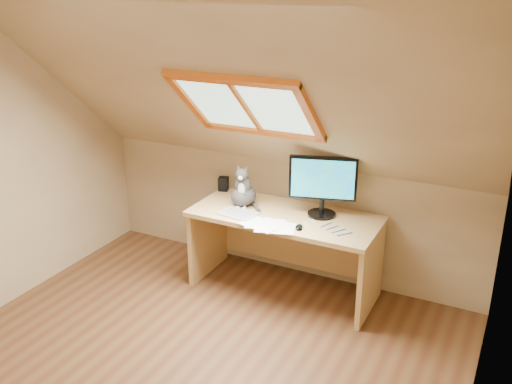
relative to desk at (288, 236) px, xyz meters
The scene contains 10 objects.
ground 1.53m from the desk, 96.35° to the right, with size 3.50×3.50×0.00m, color brown.
room_shell 1.82m from the desk, 95.97° to the right, with size 3.52×3.52×2.41m.
desk is the anchor object (origin of this frame).
monitor 0.57m from the desk, ahead, with size 0.52×0.22×0.49m.
cat 0.52m from the desk, behind, with size 0.25×0.28×0.37m.
desk_speaker 0.78m from the desk, 165.48° to the left, with size 0.08×0.08×0.12m, color black.
graphics_tablet 0.46m from the desk, 144.91° to the right, with size 0.30×0.21×0.01m, color #B2B2B7.
mouse 0.41m from the desk, 52.75° to the right, with size 0.05×0.10×0.03m, color black.
papers 0.39m from the desk, 92.53° to the right, with size 0.35×0.30×0.01m.
cables 0.47m from the desk, 26.81° to the right, with size 0.51×0.26×0.01m.
Camera 1 is at (1.84, -2.47, 2.49)m, focal length 40.00 mm.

